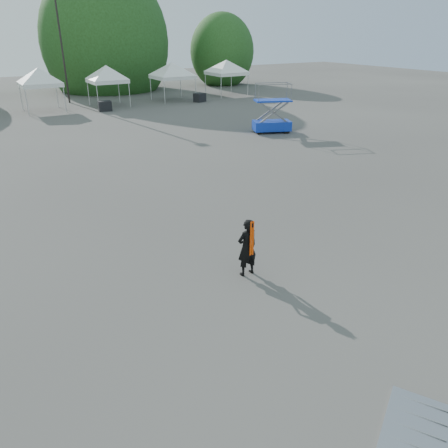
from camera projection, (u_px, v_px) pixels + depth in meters
ground at (231, 256)px, 12.77m from camera, size 120.00×120.00×0.00m
light_pole_east at (60, 36)px, 36.88m from camera, size 0.60×0.25×9.80m
tree_mid_e at (105, 42)px, 45.46m from camera, size 5.12×5.12×7.79m
tree_far_e at (222, 52)px, 50.56m from camera, size 3.84×3.84×5.84m
tent_e at (38, 71)px, 33.83m from camera, size 4.23×4.23×3.88m
tent_f at (106, 69)px, 36.09m from camera, size 4.10×4.10×3.88m
tent_g at (172, 65)px, 39.09m from camera, size 4.64×4.64×3.88m
tent_h at (226, 63)px, 42.33m from camera, size 4.61×4.61×3.88m
man at (247, 247)px, 11.49m from camera, size 0.60×0.40×1.61m
scissor_lift at (273, 108)px, 27.34m from camera, size 2.60×1.96×3.01m
barrier_left at (414, 438)px, 7.04m from camera, size 2.24×1.86×0.06m
crate_mid at (105, 106)px, 35.05m from camera, size 1.11×0.92×0.78m
crate_east at (200, 98)px, 39.47m from camera, size 1.17×1.04×0.75m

